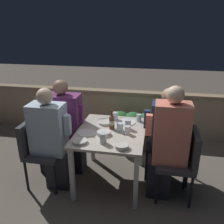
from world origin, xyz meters
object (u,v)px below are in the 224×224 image
person_blue_shirt (52,139)px  chair_left_far (53,134)px  chair_left_near (38,146)px  beer_bottle (112,122)px  person_navy_jumper (163,135)px  chair_right_near (184,158)px  person_purple_stripe (66,127)px  chair_right_far (178,144)px  person_coral_top (168,144)px

person_blue_shirt → chair_left_far: size_ratio=1.49×
chair_left_near → beer_bottle: (0.88, 0.27, 0.29)m
chair_left_far → person_navy_jumper: 1.48m
chair_right_near → person_navy_jumper: 0.41m
chair_left_near → person_blue_shirt: size_ratio=0.67×
chair_left_far → person_navy_jumper: person_navy_jumper is taller
chair_left_near → chair_left_far: same height
person_purple_stripe → beer_bottle: size_ratio=5.19×
chair_left_near → chair_right_far: 1.76m
person_blue_shirt → chair_right_near: (1.55, 0.06, -0.11)m
person_purple_stripe → chair_left_near: bearing=-123.3°
chair_left_far → person_coral_top: person_coral_top is taller
person_purple_stripe → chair_right_far: 1.48m
person_purple_stripe → chair_right_near: size_ratio=1.51×
person_coral_top → person_navy_jumper: (-0.04, 0.33, -0.06)m
chair_right_far → beer_bottle: bearing=-171.9°
chair_right_far → person_navy_jumper: size_ratio=0.69×
chair_right_near → person_blue_shirt: bearing=-177.8°
person_blue_shirt → chair_right_near: size_ratio=1.49×
person_purple_stripe → beer_bottle: bearing=-8.2°
person_purple_stripe → chair_right_near: person_purple_stripe is taller
chair_right_near → person_navy_jumper: person_navy_jumper is taller
chair_left_near → person_purple_stripe: person_purple_stripe is taller
chair_left_near → person_purple_stripe: 0.44m
chair_left_near → person_blue_shirt: (0.19, 0.00, 0.11)m
person_blue_shirt → person_navy_jumper: bearing=16.2°
person_coral_top → chair_right_far: 0.39m
chair_left_far → beer_bottle: size_ratio=3.45×
person_coral_top → beer_bottle: (-0.68, 0.21, 0.13)m
chair_left_near → person_navy_jumper: (1.52, 0.39, 0.10)m
chair_right_near → chair_right_far: (-0.03, 0.33, 0.00)m
chair_left_near → chair_right_far: bearing=12.7°
chair_left_far → beer_bottle: beer_bottle is taller
chair_left_near → person_navy_jumper: 1.57m
chair_left_near → beer_bottle: bearing=16.9°
chair_left_near → chair_left_far: 0.36m
chair_left_far → person_navy_jumper: (1.48, 0.03, 0.10)m
person_coral_top → person_navy_jumper: 0.33m
person_purple_stripe → chair_right_near: 1.55m
person_coral_top → person_navy_jumper: size_ratio=1.09×
person_navy_jumper → chair_left_far: bearing=-179.0°
chair_left_near → chair_right_near: 1.75m
chair_left_near → person_coral_top: person_coral_top is taller
person_blue_shirt → person_purple_stripe: (0.04, 0.36, 0.00)m
chair_left_far → person_blue_shirt: bearing=-67.3°
chair_right_far → beer_bottle: size_ratio=3.45×
person_purple_stripe → person_coral_top: bearing=-12.8°
chair_right_near → person_coral_top: (-0.19, -0.00, 0.16)m
person_blue_shirt → chair_right_far: person_blue_shirt is taller
chair_left_far → person_navy_jumper: bearing=1.0°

